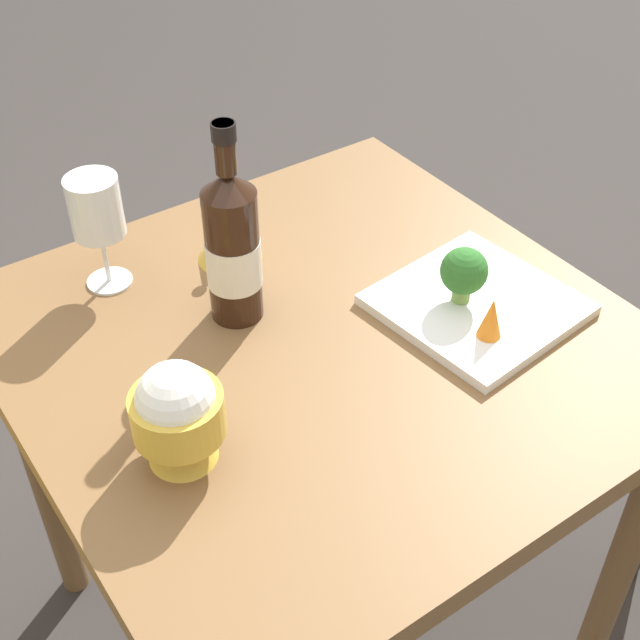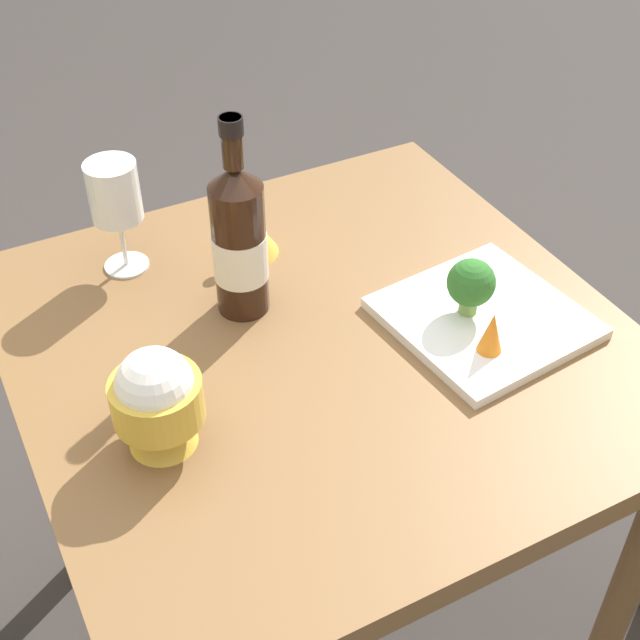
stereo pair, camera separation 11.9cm
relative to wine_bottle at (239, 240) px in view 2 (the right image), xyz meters
The scene contains 9 objects.
ground_plane 0.86m from the wine_bottle, 148.74° to the right, with size 8.00×8.00×0.00m, color #383330.
dining_table 0.25m from the wine_bottle, 148.74° to the right, with size 0.83×0.83×0.74m.
wine_bottle is the anchor object (origin of this frame).
wine_glass 0.21m from the wine_bottle, 35.02° to the left, with size 0.08×0.08×0.18m.
rice_bowl 0.28m from the wine_bottle, 135.51° to the left, with size 0.11×0.11×0.14m.
rice_bowl_lid 0.16m from the wine_bottle, 25.68° to the right, with size 0.10×0.10×0.09m.
serving_plate 0.36m from the wine_bottle, 123.56° to the right, with size 0.27×0.27×0.02m.
broccoli_floret 0.32m from the wine_bottle, 123.23° to the right, with size 0.07×0.07×0.09m.
carrot_garnish_left 0.36m from the wine_bottle, 135.94° to the right, with size 0.03×0.03×0.06m.
Camera 2 is at (-0.81, 0.42, 1.53)m, focal length 48.74 mm.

